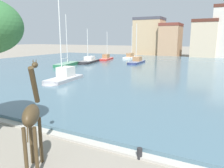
{
  "coord_description": "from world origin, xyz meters",
  "views": [
    {
      "loc": [
        6.73,
        0.29,
        5.2
      ],
      "look_at": [
        0.15,
        13.08,
        2.2
      ],
      "focal_mm": 35.28,
      "sensor_mm": 36.0,
      "label": 1
    }
  ],
  "objects_px": {
    "giraffe_statue": "(32,116)",
    "sailboat_black": "(88,62)",
    "sailboat_white": "(132,57)",
    "sailboat_navy": "(136,62)",
    "sailboat_red": "(107,59)",
    "sailboat_grey": "(63,79)",
    "sailboat_green": "(68,65)",
    "mooring_bollard": "(140,153)"
  },
  "relations": [
    {
      "from": "sailboat_navy",
      "to": "sailboat_black",
      "type": "height_order",
      "value": "sailboat_navy"
    },
    {
      "from": "sailboat_white",
      "to": "sailboat_red",
      "type": "xyz_separation_m",
      "value": [
        -3.92,
        -5.37,
        -0.03
      ]
    },
    {
      "from": "giraffe_statue",
      "to": "sailboat_red",
      "type": "distance_m",
      "value": 43.14
    },
    {
      "from": "sailboat_green",
      "to": "sailboat_grey",
      "type": "xyz_separation_m",
      "value": [
        8.87,
        -12.24,
        0.15
      ]
    },
    {
      "from": "giraffe_statue",
      "to": "sailboat_navy",
      "type": "bearing_deg",
      "value": 104.68
    },
    {
      "from": "sailboat_navy",
      "to": "mooring_bollard",
      "type": "xyz_separation_m",
      "value": [
        12.77,
        -32.58,
        -0.28
      ]
    },
    {
      "from": "sailboat_white",
      "to": "sailboat_navy",
      "type": "relative_size",
      "value": 1.01
    },
    {
      "from": "sailboat_white",
      "to": "sailboat_red",
      "type": "distance_m",
      "value": 6.65
    },
    {
      "from": "sailboat_white",
      "to": "sailboat_red",
      "type": "bearing_deg",
      "value": -126.11
    },
    {
      "from": "giraffe_statue",
      "to": "sailboat_black",
      "type": "height_order",
      "value": "sailboat_black"
    },
    {
      "from": "sailboat_black",
      "to": "sailboat_red",
      "type": "bearing_deg",
      "value": 87.96
    },
    {
      "from": "sailboat_grey",
      "to": "mooring_bollard",
      "type": "distance_m",
      "value": 17.64
    },
    {
      "from": "sailboat_black",
      "to": "sailboat_red",
      "type": "height_order",
      "value": "sailboat_black"
    },
    {
      "from": "giraffe_statue",
      "to": "sailboat_white",
      "type": "relative_size",
      "value": 0.54
    },
    {
      "from": "giraffe_statue",
      "to": "sailboat_grey",
      "type": "bearing_deg",
      "value": 126.01
    },
    {
      "from": "sailboat_navy",
      "to": "mooring_bollard",
      "type": "distance_m",
      "value": 34.99
    },
    {
      "from": "giraffe_statue",
      "to": "sailboat_red",
      "type": "height_order",
      "value": "sailboat_red"
    },
    {
      "from": "sailboat_white",
      "to": "sailboat_navy",
      "type": "xyz_separation_m",
      "value": [
        4.81,
        -9.41,
        -0.05
      ]
    },
    {
      "from": "giraffe_statue",
      "to": "mooring_bollard",
      "type": "height_order",
      "value": "giraffe_statue"
    },
    {
      "from": "sailboat_black",
      "to": "sailboat_green",
      "type": "xyz_separation_m",
      "value": [
        -0.69,
        -5.5,
        -0.05
      ]
    },
    {
      "from": "giraffe_statue",
      "to": "sailboat_navy",
      "type": "xyz_separation_m",
      "value": [
        -9.21,
        35.16,
        -1.69
      ]
    },
    {
      "from": "sailboat_green",
      "to": "mooring_bollard",
      "type": "xyz_separation_m",
      "value": [
        22.46,
        -23.47,
        -0.22
      ]
    },
    {
      "from": "sailboat_white",
      "to": "mooring_bollard",
      "type": "xyz_separation_m",
      "value": [
        17.58,
        -41.99,
        -0.33
      ]
    },
    {
      "from": "sailboat_white",
      "to": "sailboat_navy",
      "type": "distance_m",
      "value": 10.57
    },
    {
      "from": "sailboat_black",
      "to": "sailboat_grey",
      "type": "distance_m",
      "value": 19.53
    },
    {
      "from": "sailboat_grey",
      "to": "sailboat_black",
      "type": "bearing_deg",
      "value": 114.74
    },
    {
      "from": "sailboat_black",
      "to": "mooring_bollard",
      "type": "distance_m",
      "value": 36.24
    },
    {
      "from": "sailboat_grey",
      "to": "mooring_bollard",
      "type": "bearing_deg",
      "value": -39.57
    },
    {
      "from": "sailboat_navy",
      "to": "sailboat_black",
      "type": "distance_m",
      "value": 9.7
    },
    {
      "from": "giraffe_statue",
      "to": "sailboat_navy",
      "type": "distance_m",
      "value": 36.38
    },
    {
      "from": "sailboat_red",
      "to": "sailboat_navy",
      "type": "bearing_deg",
      "value": -24.82
    },
    {
      "from": "sailboat_navy",
      "to": "sailboat_grey",
      "type": "height_order",
      "value": "sailboat_grey"
    },
    {
      "from": "giraffe_statue",
      "to": "sailboat_white",
      "type": "xyz_separation_m",
      "value": [
        -14.02,
        44.57,
        -1.64
      ]
    },
    {
      "from": "sailboat_grey",
      "to": "sailboat_red",
      "type": "bearing_deg",
      "value": 107.29
    },
    {
      "from": "sailboat_grey",
      "to": "giraffe_statue",
      "type": "bearing_deg",
      "value": -53.99
    },
    {
      "from": "mooring_bollard",
      "to": "giraffe_statue",
      "type": "bearing_deg",
      "value": -144.08
    },
    {
      "from": "sailboat_navy",
      "to": "mooring_bollard",
      "type": "relative_size",
      "value": 15.93
    },
    {
      "from": "sailboat_navy",
      "to": "sailboat_black",
      "type": "relative_size",
      "value": 1.02
    },
    {
      "from": "sailboat_grey",
      "to": "sailboat_navy",
      "type": "bearing_deg",
      "value": 87.78
    },
    {
      "from": "sailboat_white",
      "to": "sailboat_black",
      "type": "xyz_separation_m",
      "value": [
        -4.19,
        -13.02,
        -0.05
      ]
    },
    {
      "from": "giraffe_statue",
      "to": "sailboat_grey",
      "type": "xyz_separation_m",
      "value": [
        -10.04,
        13.81,
        -1.59
      ]
    },
    {
      "from": "sailboat_navy",
      "to": "sailboat_red",
      "type": "height_order",
      "value": "sailboat_navy"
    }
  ]
}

